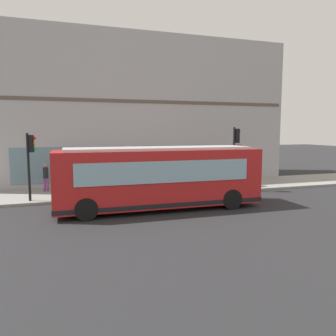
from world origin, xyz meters
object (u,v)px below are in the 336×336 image
object	(u,v)px
pedestrian_near_hydrant	(77,176)
pedestrian_near_building_entrance	(208,167)
newspaper_vending_box	(252,180)
fire_hydrant	(209,182)
city_bus_nearside	(159,178)
traffic_light_down_block	(31,154)
pedestrian_by_light_pole	(65,174)
pedestrian_walking_along_curb	(46,176)
traffic_light_near_corner	(236,146)

from	to	relation	value
pedestrian_near_hydrant	pedestrian_near_building_entrance	bearing A→B (deg)	-80.61
newspaper_vending_box	fire_hydrant	bearing A→B (deg)	80.55
fire_hydrant	newspaper_vending_box	distance (m)	3.00
city_bus_nearside	traffic_light_down_block	xyz separation A→B (m)	(3.23, 6.07, 1.10)
city_bus_nearside	pedestrian_by_light_pole	world-z (taller)	city_bus_nearside
traffic_light_down_block	pedestrian_by_light_pole	distance (m)	3.39
pedestrian_near_hydrant	fire_hydrant	bearing A→B (deg)	-95.57
city_bus_nearside	traffic_light_down_block	world-z (taller)	traffic_light_down_block
city_bus_nearside	pedestrian_near_building_entrance	distance (m)	8.55
city_bus_nearside	newspaper_vending_box	xyz separation A→B (m)	(3.59, -7.58, -0.95)
pedestrian_near_hydrant	traffic_light_down_block	bearing A→B (deg)	125.00
city_bus_nearside	fire_hydrant	size ratio (longest dim) A/B	13.61
fire_hydrant	traffic_light_down_block	bearing A→B (deg)	94.56
pedestrian_near_building_entrance	pedestrian_walking_along_curb	world-z (taller)	pedestrian_near_building_entrance
pedestrian_near_building_entrance	pedestrian_by_light_pole	xyz separation A→B (m)	(-0.67, 9.99, 0.01)
pedestrian_near_building_entrance	pedestrian_by_light_pole	world-z (taller)	pedestrian_by_light_pole
city_bus_nearside	traffic_light_near_corner	world-z (taller)	traffic_light_near_corner
traffic_light_near_corner	fire_hydrant	world-z (taller)	traffic_light_near_corner
pedestrian_walking_along_curb	pedestrian_near_hydrant	size ratio (longest dim) A/B	0.96
traffic_light_down_block	pedestrian_near_hydrant	world-z (taller)	traffic_light_down_block
city_bus_nearside	traffic_light_down_block	bearing A→B (deg)	62.02
fire_hydrant	pedestrian_walking_along_curb	world-z (taller)	pedestrian_walking_along_curb
traffic_light_near_corner	pedestrian_by_light_pole	bearing A→B (deg)	75.57
pedestrian_by_light_pole	newspaper_vending_box	xyz separation A→B (m)	(-2.18, -11.94, -0.59)
city_bus_nearside	pedestrian_by_light_pole	distance (m)	7.24
city_bus_nearside	pedestrian_near_building_entrance	bearing A→B (deg)	-41.18
fire_hydrant	pedestrian_near_hydrant	xyz separation A→B (m)	(0.81, 8.31, 0.67)
pedestrian_by_light_pole	pedestrian_walking_along_curb	bearing A→B (deg)	85.09
traffic_light_near_corner	pedestrian_near_building_entrance	xyz separation A→B (m)	(3.33, 0.37, -1.71)
traffic_light_down_block	pedestrian_near_building_entrance	bearing A→B (deg)	-74.68
newspaper_vending_box	pedestrian_walking_along_curb	bearing A→B (deg)	80.12
pedestrian_by_light_pole	pedestrian_near_hydrant	xyz separation A→B (m)	(-0.87, -0.66, -0.01)
pedestrian_near_hydrant	traffic_light_near_corner	bearing A→B (deg)	-100.46
city_bus_nearside	pedestrian_near_hydrant	size ratio (longest dim) A/B	5.67
traffic_light_near_corner	newspaper_vending_box	xyz separation A→B (m)	(0.49, -1.59, -2.29)
city_bus_nearside	fire_hydrant	world-z (taller)	city_bus_nearside
pedestrian_near_building_entrance	newspaper_vending_box	xyz separation A→B (m)	(-2.85, -1.95, -0.58)
pedestrian_walking_along_curb	newspaper_vending_box	bearing A→B (deg)	-99.88
pedestrian_near_building_entrance	newspaper_vending_box	size ratio (longest dim) A/B	1.98
pedestrian_by_light_pole	fire_hydrant	bearing A→B (deg)	-100.63
pedestrian_near_building_entrance	newspaper_vending_box	bearing A→B (deg)	-145.57
pedestrian_near_building_entrance	pedestrian_near_hydrant	xyz separation A→B (m)	(-1.54, 9.32, -0.00)
pedestrian_walking_along_curb	city_bus_nearside	bearing A→B (deg)	-136.86
traffic_light_down_block	fire_hydrant	distance (m)	10.94
pedestrian_near_building_entrance	newspaper_vending_box	distance (m)	3.50
traffic_light_down_block	pedestrian_walking_along_curb	distance (m)	3.10
traffic_light_down_block	pedestrian_walking_along_curb	bearing A→B (deg)	-12.47
pedestrian_walking_along_curb	pedestrian_near_hydrant	distance (m)	2.04
traffic_light_down_block	city_bus_nearside	bearing A→B (deg)	-117.98
traffic_light_near_corner	newspaper_vending_box	world-z (taller)	traffic_light_near_corner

